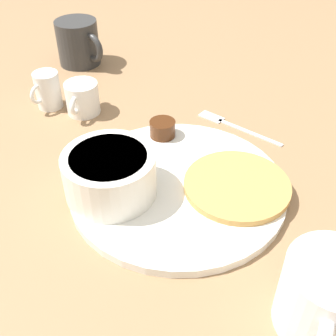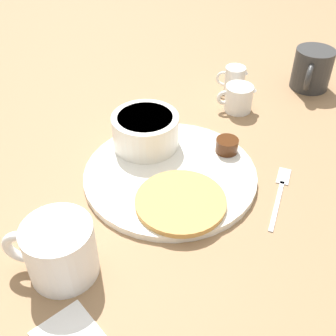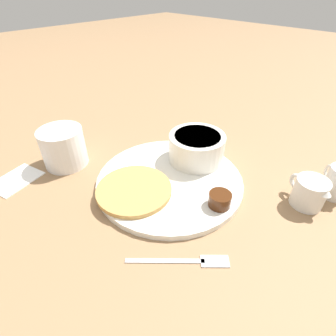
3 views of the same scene
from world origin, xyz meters
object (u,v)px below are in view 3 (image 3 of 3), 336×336
at_px(coffee_mug, 63,147).
at_px(creamer_pitcher_near, 309,192).
at_px(plate, 170,180).
at_px(bowl, 197,147).
at_px(fork, 190,261).

relative_size(coffee_mug, creamer_pitcher_near, 1.48).
height_order(plate, creamer_pitcher_near, creamer_pitcher_near).
bearing_deg(plate, creamer_pitcher_near, -58.91).
xyz_separation_m(coffee_mug, creamer_pitcher_near, (0.24, -0.43, -0.01)).
bearing_deg(plate, coffee_mug, 117.24).
height_order(bowl, fork, bowl).
distance_m(coffee_mug, fork, 0.36).
relative_size(plate, coffee_mug, 2.51).
relative_size(creamer_pitcher_near, fork, 0.65).
relative_size(bowl, creamer_pitcher_near, 1.52).
height_order(plate, coffee_mug, coffee_mug).
relative_size(plate, fork, 2.43).
bearing_deg(fork, coffee_mug, 90.20).
xyz_separation_m(bowl, creamer_pitcher_near, (0.04, -0.22, -0.02)).
height_order(bowl, creamer_pitcher_near, bowl).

